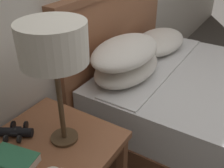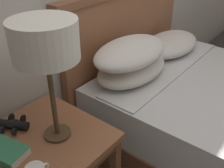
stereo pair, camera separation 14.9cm
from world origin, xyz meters
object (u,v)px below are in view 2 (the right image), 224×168
object	(u,v)px
nightstand	(43,151)
binoculars_pair	(13,124)
bed	(220,118)
book_on_nightstand	(4,152)
table_lamp	(45,43)

from	to	relation	value
nightstand	binoculars_pair	size ratio (longest dim) A/B	3.71
bed	nightstand	bearing A→B (deg)	153.13
bed	book_on_nightstand	bearing A→B (deg)	154.67
book_on_nightstand	binoculars_pair	xyz separation A→B (m)	(0.13, 0.13, 0.00)
table_lamp	nightstand	bearing A→B (deg)	152.82
nightstand	book_on_nightstand	xyz separation A→B (m)	(-0.16, 0.04, 0.10)
bed	table_lamp	bearing A→B (deg)	153.15
table_lamp	binoculars_pair	bearing A→B (deg)	116.81
nightstand	binoculars_pair	distance (m)	0.20
binoculars_pair	book_on_nightstand	bearing A→B (deg)	-134.76
nightstand	table_lamp	xyz separation A→B (m)	(0.07, -0.04, 0.55)
nightstand	table_lamp	size ratio (longest dim) A/B	1.04
nightstand	bed	size ratio (longest dim) A/B	0.32
bed	table_lamp	xyz separation A→B (m)	(-1.00, 0.50, 0.74)
table_lamp	book_on_nightstand	size ratio (longest dim) A/B	2.60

